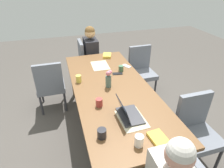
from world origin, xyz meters
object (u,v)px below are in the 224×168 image
phone_silver (127,66)px  coffee_mug_centre_right (79,79)px  chair_far_right_mid (196,127)px  phone_black (118,74)px  chair_near_left_far (50,84)px  coffee_mug_far_left (102,133)px  coffee_mug_near_left (99,102)px  flower_vase (109,78)px  coffee_mug_centre_left (139,141)px  book_red_cover (159,139)px  person_head_left_left_near (92,60)px  book_blue_cover (107,55)px  laptop_head_right_left_mid (128,114)px  chair_head_left_left_near (87,60)px  chair_far_right_near (141,68)px  coffee_mug_near_right (121,68)px  dining_table (112,92)px

phone_silver → coffee_mug_centre_right: bearing=-97.6°
chair_far_right_mid → phone_black: 1.28m
chair_near_left_far → coffee_mug_far_left: chair_near_left_far is taller
chair_far_right_mid → coffee_mug_near_left: size_ratio=9.49×
flower_vase → coffee_mug_centre_left: (1.04, -0.02, -0.07)m
chair_far_right_mid → book_red_cover: (0.25, -0.66, 0.27)m
person_head_left_left_near → book_blue_cover: person_head_left_left_near is taller
phone_silver → person_head_left_left_near: bearing=176.2°
laptop_head_right_left_mid → phone_black: 0.98m
book_red_cover → phone_silver: (-1.55, 0.27, -0.01)m
laptop_head_right_left_mid → book_red_cover: size_ratio=1.60×
book_blue_cover → chair_far_right_mid: bearing=37.1°
laptop_head_right_left_mid → coffee_mug_centre_left: bearing=-6.5°
person_head_left_left_near → phone_black: bearing=8.7°
chair_near_left_far → book_blue_cover: (-0.25, 1.02, 0.28)m
laptop_head_right_left_mid → flower_vase: bearing=-177.6°
book_blue_cover → phone_black: size_ratio=1.33×
chair_near_left_far → phone_silver: 1.27m
chair_head_left_left_near → chair_far_right_near: same height
chair_head_left_left_near → chair_far_right_mid: (2.29, 0.87, 0.00)m
coffee_mug_near_right → phone_black: size_ratio=0.55×
flower_vase → coffee_mug_near_right: size_ratio=2.84×
coffee_mug_centre_right → coffee_mug_centre_left: bearing=15.1°
coffee_mug_near_left → coffee_mug_centre_left: bearing=17.0°
person_head_left_left_near → coffee_mug_near_left: size_ratio=12.60×
phone_silver → phone_black: bearing=-73.5°
coffee_mug_far_left → book_red_cover: coffee_mug_far_left is taller
person_head_left_left_near → book_blue_cover: (0.46, 0.20, 0.25)m
chair_head_left_left_near → book_red_cover: (2.55, 0.20, 0.27)m
flower_vase → laptop_head_right_left_mid: bearing=2.4°
coffee_mug_near_right → coffee_mug_centre_left: 1.46m
book_red_cover → chair_near_left_far: bearing=-156.8°
coffee_mug_near_left → coffee_mug_near_right: 0.93m
coffee_mug_centre_left → phone_black: 1.37m
coffee_mug_near_right → coffee_mug_centre_right: 0.69m
dining_table → phone_black: size_ratio=15.94×
dining_table → book_red_cover: book_red_cover is taller
phone_black → book_red_cover: bearing=-81.2°
coffee_mug_near_left → phone_black: (-0.68, 0.44, -0.04)m
chair_far_right_mid → book_blue_cover: 1.89m
chair_far_right_mid → chair_far_right_near: bearing=179.0°
chair_head_left_left_near → coffee_mug_centre_right: bearing=-14.7°
coffee_mug_centre_right → chair_far_right_near: bearing=116.4°
person_head_left_left_near → flower_vase: size_ratio=5.07×
flower_vase → coffee_mug_near_right: bearing=141.8°
book_blue_cover → chair_near_left_far: bearing=-57.9°
dining_table → phone_black: bearing=151.1°
phone_black → dining_table: bearing=-108.1°
person_head_left_left_near → phone_black: size_ratio=7.97×
person_head_left_left_near → coffee_mug_far_left: 2.35m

